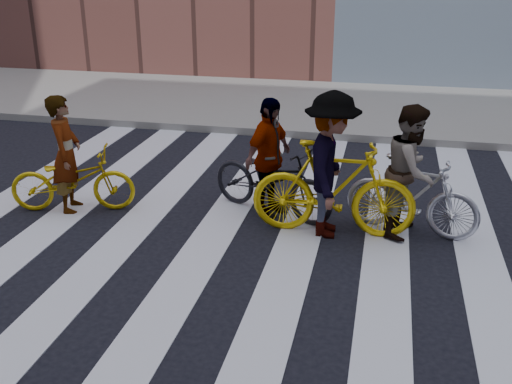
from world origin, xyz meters
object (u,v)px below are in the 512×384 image
(rider_left, at_px, (66,154))
(rider_right, at_px, (331,165))
(bike_silver_mid, at_px, (412,196))
(rider_mid, at_px, (411,171))
(bike_yellow_right, at_px, (333,189))
(rider_rear, at_px, (269,157))
(bike_dark_rear, at_px, (272,179))
(bike_yellow_left, at_px, (72,180))

(rider_left, xyz_separation_m, rider_right, (3.64, 0.01, 0.11))
(bike_silver_mid, relative_size, rider_mid, 1.01)
(rider_right, bearing_deg, bike_silver_mid, -77.55)
(bike_silver_mid, xyz_separation_m, bike_yellow_right, (-0.99, -0.26, 0.11))
(rider_mid, relative_size, rider_right, 0.91)
(rider_rear, bearing_deg, rider_right, -94.61)
(bike_silver_mid, bearing_deg, bike_dark_rear, 98.12)
(rider_left, distance_m, rider_mid, 4.64)
(bike_yellow_left, height_order, rider_rear, rider_rear)
(bike_yellow_left, bearing_deg, rider_rear, -94.78)
(bike_dark_rear, bearing_deg, bike_yellow_left, 123.51)
(bike_yellow_left, relative_size, rider_left, 1.04)
(bike_yellow_left, relative_size, bike_yellow_right, 0.83)
(rider_mid, bearing_deg, rider_rear, 98.12)
(bike_silver_mid, xyz_separation_m, rider_left, (-4.68, -0.27, 0.31))
(rider_left, xyz_separation_m, rider_mid, (4.63, 0.27, 0.02))
(bike_dark_rear, relative_size, rider_mid, 1.13)
(bike_yellow_left, xyz_separation_m, bike_yellow_right, (3.64, 0.01, 0.17))
(bike_dark_rear, height_order, rider_mid, rider_mid)
(bike_silver_mid, height_order, rider_right, rider_right)
(bike_yellow_right, height_order, rider_mid, rider_mid)
(bike_yellow_right, xyz_separation_m, rider_mid, (0.94, 0.26, 0.23))
(rider_left, relative_size, rider_rear, 1.00)
(bike_yellow_left, height_order, rider_right, rider_right)
(bike_dark_rear, xyz_separation_m, rider_right, (0.84, -0.48, 0.43))
(bike_yellow_right, height_order, bike_dark_rear, bike_yellow_right)
(rider_left, bearing_deg, bike_yellow_left, -104.90)
(bike_dark_rear, distance_m, rider_rear, 0.32)
(rider_rear, bearing_deg, bike_yellow_left, 123.69)
(rider_left, distance_m, rider_right, 3.64)
(bike_dark_rear, relative_size, rider_right, 1.03)
(rider_mid, distance_m, rider_right, 1.02)
(rider_rear, bearing_deg, rider_mid, -73.05)
(bike_yellow_left, distance_m, rider_rear, 2.77)
(bike_dark_rear, distance_m, rider_left, 2.86)
(rider_mid, bearing_deg, bike_dark_rear, 97.94)
(bike_silver_mid, distance_m, rider_mid, 0.34)
(bike_yellow_right, xyz_separation_m, rider_left, (-3.69, -0.01, 0.20))
(bike_silver_mid, height_order, bike_yellow_right, bike_yellow_right)
(bike_silver_mid, bearing_deg, bike_yellow_left, 108.01)
(rider_rear, bearing_deg, bike_yellow_right, -93.33)
(rider_mid, height_order, rider_right, rider_right)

